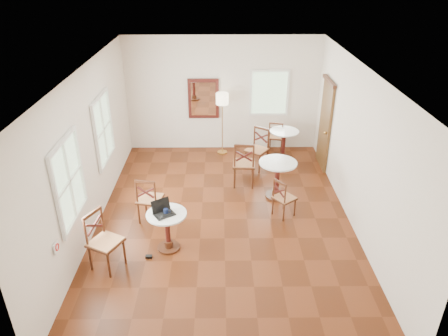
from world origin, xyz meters
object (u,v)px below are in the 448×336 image
chair_back_b (257,149)px  water_glass (161,219)px  chair_near_b (104,241)px  cafe_table_mid (277,176)px  floor_lamp (222,103)px  cafe_table_near (167,227)px  laptop (163,210)px  navy_mug (166,211)px  power_adapter (149,257)px  mouse (165,211)px  chair_back_a (276,137)px  cafe_table_back (284,142)px  chair_mid_a (244,164)px  chair_near_a (150,199)px  chair_mid_b (284,198)px

chair_back_b → water_glass: chair_back_b is taller
chair_near_b → chair_back_b: (2.84, 3.66, -0.01)m
cafe_table_mid → water_glass: cafe_table_mid is taller
floor_lamp → cafe_table_near: bearing=-103.7°
chair_near_b → laptop: size_ratio=2.41×
cafe_table_mid → water_glass: size_ratio=9.86×
chair_near_b → navy_mug: size_ratio=8.51×
cafe_table_mid → power_adapter: size_ratio=7.49×
power_adapter → mouse: bearing=46.9°
chair_near_b → power_adapter: size_ratio=9.23×
mouse → power_adapter: mouse is taller
chair_back_a → floor_lamp: bearing=15.8°
floor_lamp → laptop: floor_lamp is taller
cafe_table_mid → navy_mug: (-2.15, -1.79, 0.27)m
cafe_table_near → chair_back_b: 3.68m
cafe_table_near → cafe_table_back: 4.49m
chair_mid_a → laptop: size_ratio=2.49×
chair_mid_a → cafe_table_mid: bearing=144.4°
cafe_table_mid → cafe_table_back: cafe_table_mid is taller
chair_back_a → mouse: (-2.44, -4.06, 0.33)m
chair_near_a → chair_mid_b: 2.65m
chair_near_b → mouse: size_ratio=11.13×
floor_lamp → chair_mid_b: bearing=-68.3°
chair_back_a → mouse: bearing=72.8°
cafe_table_near → navy_mug: size_ratio=6.08×
chair_near_a → power_adapter: chair_near_a is taller
cafe_table_near → chair_mid_a: bearing=57.7°
chair_mid_b → navy_mug: (-2.20, -1.06, 0.38)m
cafe_table_back → floor_lamp: size_ratio=0.47×
chair_back_b → floor_lamp: bearing=168.8°
chair_back_a → power_adapter: bearing=71.8°
chair_near_b → floor_lamp: size_ratio=0.64×
chair_near_a → mouse: size_ratio=10.46×
water_glass → chair_mid_a: bearing=59.1°
cafe_table_back → chair_near_a: size_ratio=0.79×
chair_back_a → water_glass: (-2.48, -4.34, 0.35)m
chair_mid_b → chair_back_b: size_ratio=0.81×
navy_mug → chair_mid_b: bearing=25.7°
chair_back_a → floor_lamp: floor_lamp is taller
cafe_table_near → chair_back_b: bearing=59.8°
floor_lamp → chair_near_b: bearing=-113.6°
cafe_table_near → water_glass: size_ratio=8.68×
chair_near_b → water_glass: 1.00m
chair_mid_b → chair_near_a: bearing=55.9°
chair_near_a → laptop: bearing=124.9°
floor_lamp → water_glass: size_ratio=18.99×
floor_lamp → navy_mug: size_ratio=13.31×
chair_near_a → chair_mid_a: 2.39m
chair_mid_a → chair_mid_b: 1.48m
cafe_table_near → cafe_table_back: (2.56, 3.69, 0.02)m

